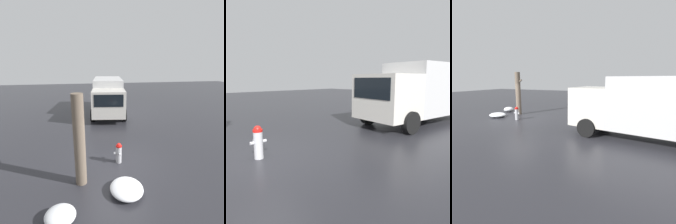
% 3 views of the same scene
% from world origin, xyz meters
% --- Properties ---
extents(ground_plane, '(60.00, 60.00, 0.00)m').
position_xyz_m(ground_plane, '(0.00, 0.00, 0.00)').
color(ground_plane, '#28282D').
extents(fire_hydrant, '(0.45, 0.35, 0.92)m').
position_xyz_m(fire_hydrant, '(0.00, 0.00, 0.47)').
color(fire_hydrant, '#B7B7BC').
rests_on(fire_hydrant, ground_plane).
extents(tree_trunk, '(0.61, 0.40, 3.31)m').
position_xyz_m(tree_trunk, '(-1.10, 1.62, 1.66)').
color(tree_trunk, '#6B5B4C').
rests_on(tree_trunk, ground_plane).
extents(delivery_truck, '(6.84, 3.30, 2.88)m').
position_xyz_m(delivery_truck, '(7.98, -0.70, 1.57)').
color(delivery_truck, beige).
rests_on(delivery_truck, ground_plane).
extents(snow_pile_by_hydrant, '(1.20, 1.12, 0.32)m').
position_xyz_m(snow_pile_by_hydrant, '(-1.88, 0.12, 0.16)').
color(snow_pile_by_hydrant, white).
rests_on(snow_pile_by_hydrant, ground_plane).
extents(snow_pile_curbside, '(0.78, 0.86, 0.40)m').
position_xyz_m(snow_pile_curbside, '(-2.66, 2.19, 0.20)').
color(snow_pile_curbside, white).
rests_on(snow_pile_curbside, ground_plane).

